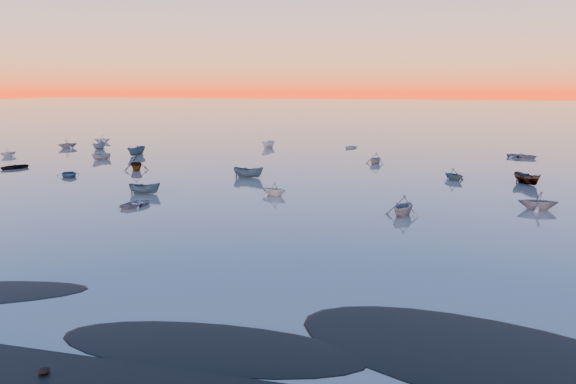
% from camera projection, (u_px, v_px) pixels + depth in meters
% --- Properties ---
extents(ground, '(600.00, 600.00, 0.00)m').
position_uv_depth(ground, '(355.00, 138.00, 123.05)').
color(ground, '#6D645B').
rests_on(ground, ground).
extents(mud_lobes, '(140.00, 6.00, 0.07)m').
position_uv_depth(mud_lobes, '(59.00, 330.00, 27.17)').
color(mud_lobes, black).
rests_on(mud_lobes, ground).
extents(moored_fleet, '(124.00, 58.00, 1.20)m').
position_uv_depth(moored_fleet, '(307.00, 169.00, 78.43)').
color(moored_fleet, silver).
rests_on(moored_fleet, ground).
extents(boat_near_left, '(4.08, 3.76, 0.98)m').
position_uv_depth(boat_near_left, '(69.00, 177.00, 71.90)').
color(boat_near_left, '#314E5F').
rests_on(boat_near_left, ground).
extents(boat_near_center, '(2.15, 3.72, 1.21)m').
position_uv_depth(boat_near_center, '(145.00, 194.00, 60.83)').
color(boat_near_center, '#314E5F').
rests_on(boat_near_center, ground).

